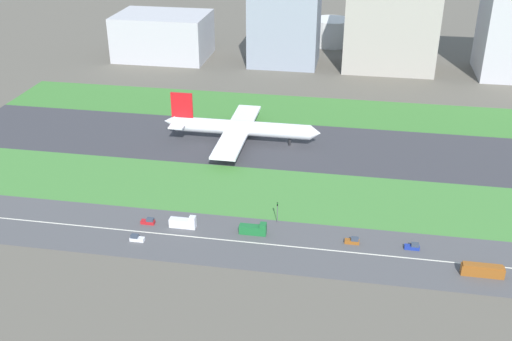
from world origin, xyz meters
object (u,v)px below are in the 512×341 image
object	(u,v)px
truck_1	(184,223)
fuel_tank_centre	(383,36)
office_tower	(391,23)
truck_0	(254,229)
terminal_building	(163,36)
car_5	(148,221)
hangar_building	(285,28)
traffic_light	(277,211)
car_0	(413,247)
car_1	(137,238)
fuel_tank_west	(332,32)
airliner	(238,128)
car_4	(353,241)
bus_0	(483,270)

from	to	relation	value
truck_1	fuel_tank_centre	bearing A→B (deg)	74.49
truck_1	office_tower	world-z (taller)	office_tower
truck_0	terminal_building	xyz separation A→B (m)	(-86.72, 182.00, 11.04)
car_5	hangar_building	distance (m)	183.97
car_5	traffic_light	world-z (taller)	traffic_light
car_0	car_1	bearing A→B (deg)	-173.07
truck_1	fuel_tank_west	size ratio (longest dim) A/B	0.34
hangar_building	car_5	bearing A→B (deg)	-95.89
fuel_tank_west	office_tower	bearing A→B (deg)	-52.93
airliner	fuel_tank_centre	bearing A→B (deg)	69.54
truck_1	car_1	distance (m)	15.57
car_4	car_0	xyz separation A→B (m)	(17.64, 0.00, 0.00)
truck_1	truck_0	bearing A→B (deg)	0.00
car_1	fuel_tank_west	bearing A→B (deg)	-100.35
traffic_light	hangar_building	size ratio (longest dim) A/B	0.18
truck_1	office_tower	size ratio (longest dim) A/B	0.17
car_1	terminal_building	xyz separation A→B (m)	(-52.40, 192.00, 11.79)
airliner	terminal_building	xyz separation A→B (m)	(-67.99, 114.00, 6.48)
car_0	truck_0	xyz separation A→B (m)	(-47.99, -0.00, 0.75)
car_5	bus_0	world-z (taller)	bus_0
car_5	truck_0	distance (m)	34.00
fuel_tank_west	car_4	bearing A→B (deg)	-84.62
car_1	office_tower	bearing A→B (deg)	-111.93
truck_0	bus_0	bearing A→B (deg)	-8.58
car_0	truck_0	bearing A→B (deg)	-180.00
car_1	office_tower	distance (m)	208.41
car_1	truck_1	bearing A→B (deg)	-140.00
hangar_building	fuel_tank_centre	xyz separation A→B (m)	(55.78, 45.00, -12.85)
car_0	car_1	world-z (taller)	same
car_5	fuel_tank_centre	xyz separation A→B (m)	(74.58, 227.00, 6.32)
truck_1	terminal_building	xyz separation A→B (m)	(-64.32, 182.00, 11.04)
car_0	car_1	distance (m)	82.91
car_0	truck_0	world-z (taller)	truck_0
airliner	car_5	size ratio (longest dim) A/B	14.77
office_tower	fuel_tank_west	bearing A→B (deg)	127.07
airliner	terminal_building	distance (m)	132.89
car_4	fuel_tank_west	bearing A→B (deg)	95.38
hangar_building	car_4	bearing A→B (deg)	-75.95
truck_1	office_tower	xyz separation A→B (m)	(65.39, 182.00, 23.61)
car_4	fuel_tank_centre	bearing A→B (deg)	87.42
hangar_building	fuel_tank_west	world-z (taller)	hangar_building
car_5	truck_0	xyz separation A→B (m)	(33.99, -0.00, 0.75)
car_0	car_5	size ratio (longest dim) A/B	1.00
car_0	office_tower	world-z (taller)	office_tower
car_4	truck_1	size ratio (longest dim) A/B	0.52
car_0	bus_0	bearing A→B (deg)	-28.71
fuel_tank_west	truck_1	bearing A→B (deg)	-97.87
airliner	truck_1	world-z (taller)	airliner
office_tower	truck_0	bearing A→B (deg)	-103.29
car_5	traffic_light	size ratio (longest dim) A/B	0.61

